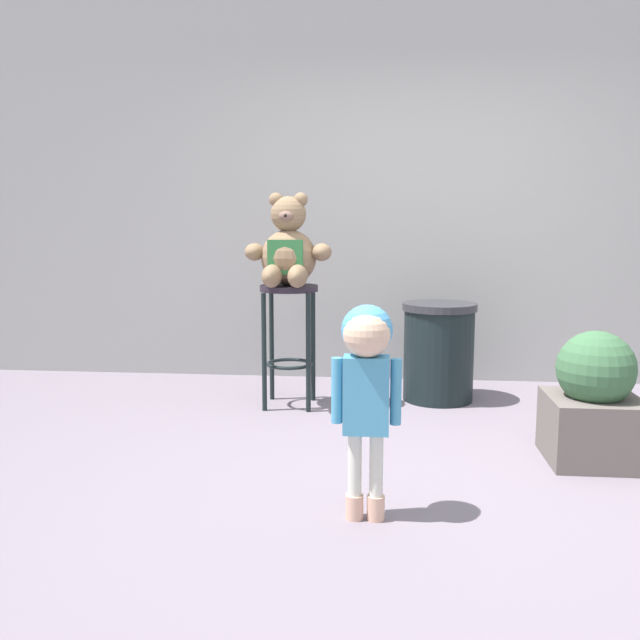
{
  "coord_description": "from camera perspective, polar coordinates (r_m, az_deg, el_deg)",
  "views": [
    {
      "loc": [
        -0.22,
        -3.08,
        1.2
      ],
      "look_at": [
        -0.57,
        0.49,
        0.69
      ],
      "focal_mm": 37.17,
      "sensor_mm": 36.0,
      "label": 1
    }
  ],
  "objects": [
    {
      "name": "bar_stool_with_teddy",
      "position": [
        4.42,
        -2.68,
        -0.06
      ],
      "size": [
        0.39,
        0.39,
        0.82
      ],
      "color": "#271F29",
      "rests_on": "ground_plane"
    },
    {
      "name": "child_walking",
      "position": [
        2.67,
        4.03,
        -3.92
      ],
      "size": [
        0.28,
        0.23,
        0.89
      ],
      "rotation": [
        0.0,
        0.0,
        1.08
      ],
      "color": "#DAA88F",
      "rests_on": "ground_plane"
    },
    {
      "name": "planter_with_shrub",
      "position": [
        3.68,
        22.52,
        -6.54
      ],
      "size": [
        0.46,
        0.46,
        0.68
      ],
      "color": "#615853",
      "rests_on": "ground_plane"
    },
    {
      "name": "trash_bin",
      "position": [
        4.67,
        10.17,
        -2.68
      ],
      "size": [
        0.51,
        0.51,
        0.68
      ],
      "color": "black",
      "rests_on": "ground_plane"
    },
    {
      "name": "ground_plane",
      "position": [
        3.31,
        9.35,
        -13.32
      ],
      "size": [
        24.0,
        24.0,
        0.0
      ],
      "primitive_type": "plane",
      "color": "slate"
    },
    {
      "name": "building_wall",
      "position": [
        5.4,
        8.25,
        15.91
      ],
      "size": [
        7.12,
        0.3,
        3.9
      ],
      "primitive_type": "cube",
      "color": "#9B9A98",
      "rests_on": "ground_plane"
    },
    {
      "name": "teddy_bear",
      "position": [
        4.35,
        -2.77,
        5.9
      ],
      "size": [
        0.57,
        0.51,
        0.6
      ],
      "color": "#83684C",
      "rests_on": "bar_stool_with_teddy"
    }
  ]
}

